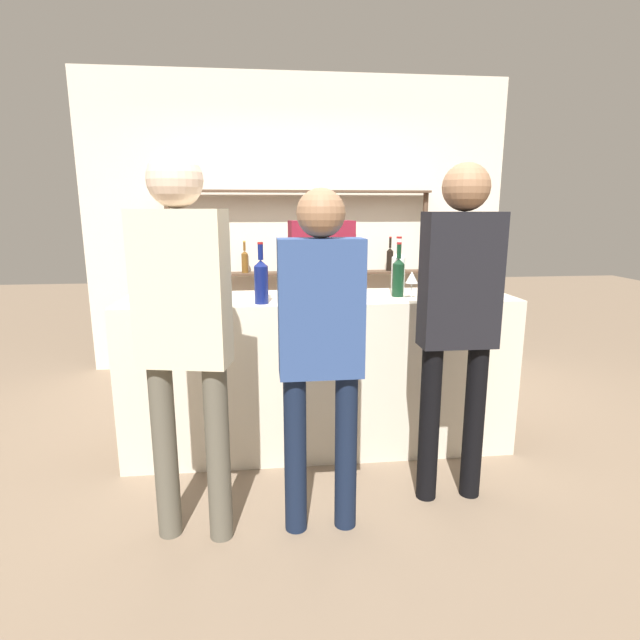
{
  "coord_description": "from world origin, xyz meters",
  "views": [
    {
      "loc": [
        -0.35,
        -3.11,
        1.56
      ],
      "look_at": [
        0.0,
        0.0,
        0.86
      ],
      "focal_mm": 28.0,
      "sensor_mm": 36.0,
      "label": 1
    }
  ],
  "objects_px": {
    "counter_bottle_0": "(345,279)",
    "counter_bottle_1": "(398,276)",
    "wine_glass": "(412,278)",
    "cork_jar": "(149,287)",
    "customer_left": "(183,319)",
    "ice_bucket": "(305,283)",
    "customer_right": "(459,305)",
    "counter_bottle_2": "(459,274)",
    "counter_bottle_4": "(261,280)",
    "customer_center": "(321,336)",
    "server_behind_counter": "(321,284)",
    "counter_bottle_3": "(398,271)"
  },
  "relations": [
    {
      "from": "counter_bottle_0",
      "to": "counter_bottle_1",
      "type": "relative_size",
      "value": 0.93
    },
    {
      "from": "wine_glass",
      "to": "cork_jar",
      "type": "xyz_separation_m",
      "value": [
        -1.6,
        0.14,
        -0.05
      ]
    },
    {
      "from": "cork_jar",
      "to": "customer_left",
      "type": "bearing_deg",
      "value": -69.22
    },
    {
      "from": "ice_bucket",
      "to": "customer_left",
      "type": "height_order",
      "value": "customer_left"
    },
    {
      "from": "wine_glass",
      "to": "cork_jar",
      "type": "height_order",
      "value": "wine_glass"
    },
    {
      "from": "customer_left",
      "to": "customer_right",
      "type": "bearing_deg",
      "value": -70.25
    },
    {
      "from": "ice_bucket",
      "to": "wine_glass",
      "type": "bearing_deg",
      "value": -4.7
    },
    {
      "from": "counter_bottle_2",
      "to": "counter_bottle_4",
      "type": "relative_size",
      "value": 0.9
    },
    {
      "from": "counter_bottle_4",
      "to": "customer_right",
      "type": "bearing_deg",
      "value": -26.66
    },
    {
      "from": "counter_bottle_1",
      "to": "counter_bottle_4",
      "type": "relative_size",
      "value": 0.95
    },
    {
      "from": "counter_bottle_2",
      "to": "customer_center",
      "type": "bearing_deg",
      "value": -137.22
    },
    {
      "from": "cork_jar",
      "to": "server_behind_counter",
      "type": "relative_size",
      "value": 0.1
    },
    {
      "from": "cork_jar",
      "to": "ice_bucket",
      "type": "bearing_deg",
      "value": -4.96
    },
    {
      "from": "customer_center",
      "to": "server_behind_counter",
      "type": "distance_m",
      "value": 1.65
    },
    {
      "from": "counter_bottle_1",
      "to": "counter_bottle_3",
      "type": "distance_m",
      "value": 0.14
    },
    {
      "from": "wine_glass",
      "to": "server_behind_counter",
      "type": "height_order",
      "value": "server_behind_counter"
    },
    {
      "from": "counter_bottle_1",
      "to": "counter_bottle_3",
      "type": "height_order",
      "value": "counter_bottle_3"
    },
    {
      "from": "server_behind_counter",
      "to": "customer_center",
      "type": "bearing_deg",
      "value": -11.67
    },
    {
      "from": "ice_bucket",
      "to": "customer_center",
      "type": "height_order",
      "value": "customer_center"
    },
    {
      "from": "counter_bottle_1",
      "to": "wine_glass",
      "type": "height_order",
      "value": "counter_bottle_1"
    },
    {
      "from": "server_behind_counter",
      "to": "counter_bottle_3",
      "type": "bearing_deg",
      "value": 28.68
    },
    {
      "from": "counter_bottle_2",
      "to": "customer_left",
      "type": "relative_size",
      "value": 0.18
    },
    {
      "from": "counter_bottle_0",
      "to": "counter_bottle_4",
      "type": "height_order",
      "value": "counter_bottle_4"
    },
    {
      "from": "cork_jar",
      "to": "counter_bottle_1",
      "type": "bearing_deg",
      "value": -1.68
    },
    {
      "from": "counter_bottle_1",
      "to": "customer_right",
      "type": "relative_size",
      "value": 0.19
    },
    {
      "from": "counter_bottle_2",
      "to": "cork_jar",
      "type": "bearing_deg",
      "value": -178.33
    },
    {
      "from": "counter_bottle_1",
      "to": "counter_bottle_2",
      "type": "xyz_separation_m",
      "value": [
        0.44,
        0.1,
        -0.01
      ]
    },
    {
      "from": "server_behind_counter",
      "to": "counter_bottle_4",
      "type": "bearing_deg",
      "value": -31.32
    },
    {
      "from": "counter_bottle_0",
      "to": "cork_jar",
      "type": "height_order",
      "value": "counter_bottle_0"
    },
    {
      "from": "counter_bottle_0",
      "to": "customer_center",
      "type": "bearing_deg",
      "value": -106.65
    },
    {
      "from": "server_behind_counter",
      "to": "wine_glass",
      "type": "bearing_deg",
      "value": 22.69
    },
    {
      "from": "counter_bottle_2",
      "to": "server_behind_counter",
      "type": "height_order",
      "value": "server_behind_counter"
    },
    {
      "from": "counter_bottle_3",
      "to": "server_behind_counter",
      "type": "relative_size",
      "value": 0.22
    },
    {
      "from": "counter_bottle_3",
      "to": "cork_jar",
      "type": "bearing_deg",
      "value": -176.78
    },
    {
      "from": "wine_glass",
      "to": "customer_left",
      "type": "xyz_separation_m",
      "value": [
        -1.26,
        -0.76,
        -0.06
      ]
    },
    {
      "from": "counter_bottle_2",
      "to": "counter_bottle_4",
      "type": "bearing_deg",
      "value": -169.05
    },
    {
      "from": "counter_bottle_2",
      "to": "customer_center",
      "type": "xyz_separation_m",
      "value": [
        -1.03,
        -0.95,
        -0.15
      ]
    },
    {
      "from": "counter_bottle_1",
      "to": "server_behind_counter",
      "type": "height_order",
      "value": "server_behind_counter"
    },
    {
      "from": "wine_glass",
      "to": "customer_left",
      "type": "distance_m",
      "value": 1.48
    },
    {
      "from": "counter_bottle_0",
      "to": "cork_jar",
      "type": "distance_m",
      "value": 1.2
    },
    {
      "from": "counter_bottle_3",
      "to": "wine_glass",
      "type": "relative_size",
      "value": 2.18
    },
    {
      "from": "wine_glass",
      "to": "counter_bottle_0",
      "type": "bearing_deg",
      "value": 174.15
    },
    {
      "from": "customer_center",
      "to": "server_behind_counter",
      "type": "bearing_deg",
      "value": -6.98
    },
    {
      "from": "counter_bottle_1",
      "to": "ice_bucket",
      "type": "distance_m",
      "value": 0.6
    },
    {
      "from": "counter_bottle_2",
      "to": "wine_glass",
      "type": "distance_m",
      "value": 0.43
    },
    {
      "from": "customer_right",
      "to": "wine_glass",
      "type": "bearing_deg",
      "value": 8.7
    },
    {
      "from": "wine_glass",
      "to": "customer_right",
      "type": "distance_m",
      "value": 0.57
    },
    {
      "from": "customer_left",
      "to": "server_behind_counter",
      "type": "xyz_separation_m",
      "value": [
        0.8,
        1.63,
        -0.1
      ]
    },
    {
      "from": "counter_bottle_2",
      "to": "counter_bottle_4",
      "type": "xyz_separation_m",
      "value": [
        -1.3,
        -0.25,
        0.02
      ]
    },
    {
      "from": "counter_bottle_0",
      "to": "wine_glass",
      "type": "distance_m",
      "value": 0.41
    }
  ]
}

